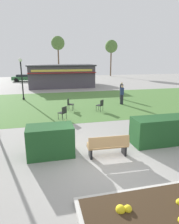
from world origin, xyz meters
TOP-DOWN VIEW (x-y plane):
  - ground_plane at (0.00, 0.00)m, footprint 80.00×80.00m
  - lawn_patch at (0.00, 10.93)m, footprint 36.00×12.00m
  - flower_bed at (0.38, -3.13)m, footprint 3.82×2.26m
  - park_bench at (0.27, 0.36)m, footprint 1.72×0.59m
  - hedge_left at (-2.03, 1.05)m, footprint 1.91×1.10m
  - hedge_right at (3.10, 1.08)m, footprint 2.66×1.10m
  - ornamental_grass_behind_left at (-1.31, 1.63)m, footprint 0.74×0.74m
  - ornamental_grass_behind_right at (-1.46, 1.99)m, footprint 0.50×0.50m
  - ornamental_grass_behind_center at (-1.57, 1.67)m, footprint 0.70×0.70m
  - lamppost_far at (-4.10, 13.58)m, footprint 0.36×0.36m
  - trash_bin at (3.40, 1.08)m, footprint 0.52×0.52m
  - food_kiosk at (0.47, 21.78)m, footprint 9.15×4.70m
  - cafe_chair_west at (2.07, 7.52)m, footprint 0.62×0.62m
  - cafe_chair_east at (-0.97, 6.01)m, footprint 0.62×0.62m
  - cafe_chair_center at (-0.21, 8.45)m, footprint 0.57×0.57m
  - person_strolling at (4.59, 9.42)m, footprint 0.34×0.34m
  - person_standing at (5.42, 11.55)m, footprint 0.34×0.34m
  - parked_car_west_slot at (-5.25, 30.60)m, footprint 4.33×2.32m
  - tree_left_bg at (13.34, 37.53)m, footprint 2.80×2.80m
  - tree_right_bg at (1.46, 37.15)m, footprint 2.80×2.80m

SIDE VIEW (x-z plane):
  - ground_plane at x=0.00m, z-range 0.00..0.00m
  - lawn_patch at x=0.00m, z-range 0.00..0.01m
  - flower_bed at x=0.38m, z-range -0.07..0.25m
  - trash_bin at x=3.40m, z-range 0.00..0.78m
  - ornamental_grass_behind_right at x=-1.46m, z-range 0.00..0.93m
  - park_bench at x=0.27m, z-range 0.01..0.96m
  - cafe_chair_west at x=2.07m, z-range 0.08..0.97m
  - cafe_chair_east at x=-0.97m, z-range 0.08..0.97m
  - cafe_chair_center at x=-0.21m, z-range 0.08..0.97m
  - ornamental_grass_behind_center at x=-1.57m, z-range 0.00..1.08m
  - parked_car_west_slot at x=-5.25m, z-range 0.04..1.24m
  - hedge_right at x=3.10m, z-range 0.00..1.29m
  - hedge_left at x=-2.03m, z-range 0.00..1.30m
  - ornamental_grass_behind_left at x=-1.31m, z-range 0.00..1.37m
  - person_strolling at x=4.59m, z-range 0.02..1.71m
  - person_standing at x=5.42m, z-range 0.02..1.71m
  - food_kiosk at x=0.47m, z-range 0.01..3.12m
  - lamppost_far at x=-4.10m, z-range 0.53..4.55m
  - tree_left_bg at x=13.34m, z-range 2.49..10.43m
  - tree_right_bg at x=1.46m, z-range 2.73..11.17m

